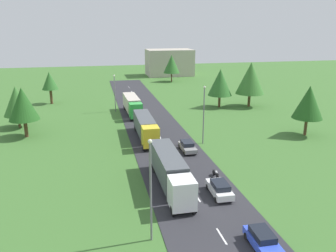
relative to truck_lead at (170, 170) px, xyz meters
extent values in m
cube|color=#2B2B30|center=(2.30, 9.27, -2.15)|extent=(10.00, 140.00, 0.06)
cube|color=white|center=(2.30, -10.05, -2.11)|extent=(0.16, 2.40, 0.01)
cube|color=white|center=(2.30, -2.79, -2.11)|extent=(0.16, 2.40, 0.01)
cube|color=white|center=(2.30, 3.85, -2.11)|extent=(0.16, 2.40, 0.01)
cube|color=white|center=(2.30, 10.04, -2.11)|extent=(0.16, 2.40, 0.01)
cube|color=white|center=(2.30, 17.33, -2.11)|extent=(0.16, 2.40, 0.01)
cube|color=white|center=(2.30, 25.27, -2.11)|extent=(0.16, 2.40, 0.01)
cube|color=white|center=(2.30, 31.35, -2.11)|extent=(0.16, 2.40, 0.01)
cube|color=white|center=(2.30, 38.35, -2.11)|extent=(0.16, 2.40, 0.01)
cube|color=white|center=(2.30, 44.86, -2.11)|extent=(0.16, 2.40, 0.01)
cube|color=white|center=(2.30, 51.15, -2.11)|extent=(0.16, 2.40, 0.01)
cube|color=white|center=(2.30, 58.30, -2.11)|extent=(0.16, 2.40, 0.01)
cube|color=white|center=(2.30, 65.98, -2.11)|extent=(0.16, 2.40, 0.01)
cube|color=white|center=(-0.02, -5.23, -0.15)|extent=(2.45, 2.59, 2.95)
cube|color=black|center=(-0.02, -6.47, 0.38)|extent=(2.10, 0.11, 1.30)
cube|color=#4C5156|center=(0.00, 1.32, 0.13)|extent=(2.53, 9.83, 2.90)
cube|color=black|center=(0.00, 1.32, -1.52)|extent=(0.93, 9.33, 0.24)
cylinder|color=black|center=(1.03, -5.88, -1.62)|extent=(0.35, 1.00, 1.00)
cylinder|color=black|center=(-1.07, -5.88, -1.62)|extent=(0.35, 1.00, 1.00)
cylinder|color=black|center=(1.06, 4.26, -1.62)|extent=(0.35, 1.00, 1.00)
cylinder|color=black|center=(-1.04, 4.27, -1.62)|extent=(0.35, 1.00, 1.00)
cylinder|color=black|center=(1.07, 5.44, -1.62)|extent=(0.35, 1.00, 1.00)
cylinder|color=black|center=(-1.03, 5.45, -1.62)|extent=(0.35, 1.00, 1.00)
cube|color=yellow|center=(-0.13, 12.54, -0.15)|extent=(2.46, 2.35, 2.95)
cube|color=black|center=(-0.14, 11.44, 0.39)|extent=(2.10, 0.12, 1.30)
cube|color=#4C5156|center=(-0.08, 18.90, -0.02)|extent=(2.58, 9.71, 2.61)
cube|color=black|center=(-0.08, 18.90, -1.52)|extent=(0.97, 9.21, 0.24)
cylinder|color=black|center=(0.92, 11.95, -1.62)|extent=(0.36, 1.00, 1.00)
cylinder|color=black|center=(-1.18, 11.97, -1.62)|extent=(0.36, 1.00, 1.00)
cylinder|color=black|center=(1.00, 21.80, -1.62)|extent=(0.36, 1.00, 1.00)
cylinder|color=black|center=(-1.10, 21.82, -1.62)|extent=(0.36, 1.00, 1.00)
cylinder|color=black|center=(1.01, 22.97, -1.62)|extent=(0.36, 1.00, 1.00)
cylinder|color=black|center=(-1.09, 22.98, -1.62)|extent=(0.36, 1.00, 1.00)
cube|color=green|center=(-0.21, 28.99, -0.21)|extent=(2.50, 2.29, 2.83)
cube|color=black|center=(-0.18, 27.93, 0.30)|extent=(2.10, 0.16, 1.25)
cube|color=beige|center=(-0.37, 34.98, 0.04)|extent=(2.75, 9.13, 2.73)
cube|color=black|center=(-0.37, 34.98, -1.52)|extent=(1.14, 8.63, 0.24)
cylinder|color=black|center=(0.86, 28.46, -1.62)|extent=(0.38, 1.01, 1.00)
cylinder|color=black|center=(-1.24, 28.40, -1.62)|extent=(0.38, 1.01, 1.00)
cylinder|color=black|center=(0.60, 37.73, -1.62)|extent=(0.38, 1.01, 1.00)
cylinder|color=black|center=(-1.50, 37.67, -1.62)|extent=(0.38, 1.01, 1.00)
cylinder|color=black|center=(0.57, 38.82, -1.62)|extent=(0.38, 1.01, 1.00)
cylinder|color=black|center=(-1.53, 38.76, -1.62)|extent=(0.38, 1.01, 1.00)
cube|color=blue|center=(4.95, -12.36, -1.48)|extent=(1.93, 4.19, 0.64)
cube|color=black|center=(4.95, -12.15, -0.88)|extent=(1.59, 2.36, 0.54)
cylinder|color=black|center=(5.79, -10.98, -1.80)|extent=(0.24, 0.65, 0.64)
cylinder|color=black|center=(4.18, -10.93, -1.80)|extent=(0.24, 0.65, 0.64)
cube|color=white|center=(4.74, -2.97, -1.45)|extent=(1.98, 4.38, 0.70)
cube|color=black|center=(4.73, -3.18, -0.83)|extent=(1.63, 2.47, 0.56)
cylinder|color=black|center=(3.96, -1.47, -1.80)|extent=(0.24, 0.65, 0.64)
cylinder|color=black|center=(5.61, -1.52, -1.80)|extent=(0.24, 0.65, 0.64)
cylinder|color=black|center=(3.87, -4.41, -1.80)|extent=(0.24, 0.65, 0.64)
cylinder|color=black|center=(5.52, -4.46, -1.80)|extent=(0.24, 0.65, 0.64)
cube|color=gray|center=(4.96, 10.56, -1.51)|extent=(1.81, 4.28, 0.57)
cube|color=black|center=(4.96, 10.77, -0.95)|extent=(1.52, 2.40, 0.55)
cylinder|color=black|center=(5.76, 9.11, -1.80)|extent=(0.22, 0.64, 0.64)
cylinder|color=black|center=(4.17, 9.10, -1.80)|extent=(0.22, 0.64, 0.64)
cylinder|color=black|center=(5.75, 12.01, -1.80)|extent=(0.22, 0.64, 0.64)
cylinder|color=black|center=(4.15, 12.01, -1.80)|extent=(0.22, 0.64, 0.64)
cylinder|color=black|center=(5.90, 0.65, -1.80)|extent=(0.12, 0.64, 0.64)
cylinder|color=black|center=(5.90, 1.95, -1.80)|extent=(0.14, 0.64, 0.64)
cube|color=black|center=(5.90, 1.30, -1.58)|extent=(0.20, 1.40, 0.36)
ellipsoid|color=white|center=(5.90, 1.15, -1.35)|extent=(0.28, 0.52, 0.28)
cylinder|color=slate|center=(-3.71, -9.14, 2.21)|extent=(0.18, 0.18, 8.79)
sphere|color=silver|center=(-3.71, -9.14, 6.73)|extent=(0.36, 0.36, 0.36)
cylinder|color=slate|center=(8.27, 13.52, 2.18)|extent=(0.18, 0.18, 8.72)
sphere|color=silver|center=(8.27, 13.52, 6.66)|extent=(0.36, 0.36, 0.36)
cylinder|color=slate|center=(-3.58, 36.95, 1.59)|extent=(0.18, 0.18, 7.54)
sphere|color=silver|center=(-3.58, 36.95, 5.49)|extent=(0.36, 0.36, 0.36)
cylinder|color=#513823|center=(-19.07, 22.78, -0.71)|extent=(0.57, 0.57, 2.94)
cone|color=#23561E|center=(-19.07, 22.78, 3.41)|extent=(4.81, 4.81, 5.29)
cylinder|color=#513823|center=(-17.71, 47.77, -0.48)|extent=(0.61, 0.61, 3.40)
cone|color=#2D6628|center=(-17.71, 47.77, 3.25)|extent=(3.68, 3.68, 4.05)
cylinder|color=#513823|center=(26.28, 13.86, -0.72)|extent=(0.49, 0.49, 2.92)
cone|color=#23561E|center=(26.28, 13.86, 3.44)|extent=(4.90, 4.90, 5.40)
cylinder|color=#513823|center=(-21.23, 28.68, -1.03)|extent=(0.43, 0.43, 2.29)
cone|color=#38702D|center=(-21.23, 28.68, 2.72)|extent=(4.74, 4.74, 5.21)
cylinder|color=#513823|center=(26.27, 35.27, -0.70)|extent=(0.60, 0.60, 2.95)
cone|color=#38702D|center=(26.27, 35.27, 4.26)|extent=(6.33, 6.33, 6.97)
cylinder|color=#513823|center=(17.13, 73.66, -0.77)|extent=(0.38, 0.38, 2.82)
cone|color=#2D6628|center=(17.13, 73.66, 3.54)|extent=(5.28, 5.28, 5.81)
cylinder|color=#513823|center=(19.49, 36.14, -0.84)|extent=(0.54, 0.54, 2.69)
cone|color=#2D6628|center=(19.49, 36.14, 3.42)|extent=(5.30, 5.30, 5.83)
cube|color=#B2A899|center=(19.73, 88.59, 2.49)|extent=(16.42, 10.94, 9.33)
camera|label=1|loc=(-7.68, -33.75, 15.39)|focal=36.10mm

